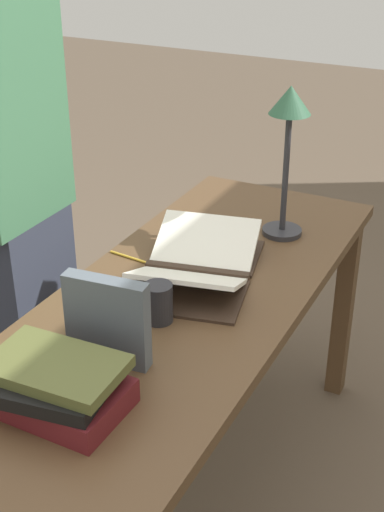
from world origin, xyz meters
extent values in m
plane|color=brown|center=(0.00, 0.00, 0.00)|extent=(12.00, 12.00, 0.00)
cube|color=brown|center=(0.00, 0.00, 0.72)|extent=(1.60, 0.61, 0.03)
cube|color=brown|center=(-0.75, -0.25, 0.35)|extent=(0.06, 0.06, 0.71)
cube|color=brown|center=(-0.75, 0.25, 0.35)|extent=(0.06, 0.06, 0.71)
cube|color=#38281E|center=(-0.12, -0.01, 0.75)|extent=(0.09, 0.29, 0.02)
cube|color=#38281E|center=(-0.24, -0.04, 0.75)|extent=(0.28, 0.34, 0.01)
cube|color=#38281E|center=(0.00, 0.01, 0.75)|extent=(0.28, 0.34, 0.01)
cube|color=white|center=(-0.22, -0.04, 0.79)|extent=(0.25, 0.32, 0.09)
cube|color=white|center=(-0.01, 0.01, 0.79)|extent=(0.25, 0.32, 0.09)
cube|color=maroon|center=(0.51, -0.02, 0.77)|extent=(0.19, 0.28, 0.06)
cube|color=black|center=(0.51, -0.02, 0.81)|extent=(0.24, 0.25, 0.03)
cube|color=brown|center=(0.51, -0.02, 0.84)|extent=(0.18, 0.28, 0.03)
cube|color=slate|center=(0.32, -0.01, 0.85)|extent=(0.06, 0.20, 0.21)
cylinder|color=#2D2D33|center=(-0.46, 0.10, 0.75)|extent=(0.12, 0.12, 0.02)
cylinder|color=#2D2D33|center=(-0.46, 0.10, 0.94)|extent=(0.02, 0.02, 0.36)
cone|color=#285138|center=(-0.46, 0.10, 1.16)|extent=(0.12, 0.12, 0.08)
cylinder|color=#28282D|center=(0.13, 0.01, 0.79)|extent=(0.07, 0.07, 0.10)
torus|color=#28282D|center=(0.15, -0.03, 0.79)|extent=(0.03, 0.05, 0.05)
cylinder|color=gold|center=(-0.11, -0.22, 0.75)|extent=(0.02, 0.15, 0.01)
cube|color=#2D3342|center=(-0.12, -0.64, 0.39)|extent=(0.31, 0.20, 0.79)
cube|color=#3D704C|center=(-0.12, -0.64, 1.12)|extent=(0.36, 0.20, 0.66)
camera|label=1|loc=(1.41, 0.74, 1.69)|focal=50.00mm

